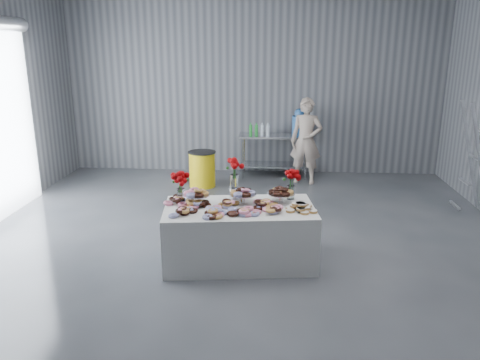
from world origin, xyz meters
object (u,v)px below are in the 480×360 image
object	(u,v)px
person	(306,141)
stepladder	(474,157)
display_table	(239,234)
trash_barrel	(202,169)
water_jug	(299,123)
prep_table	(274,148)

from	to	relation	value
person	stepladder	distance (m)	3.08
display_table	trash_barrel	xyz separation A→B (m)	(-0.98, 3.30, -0.02)
person	display_table	bearing A→B (deg)	-93.19
water_jug	trash_barrel	distance (m)	2.25
prep_table	water_jug	size ratio (longest dim) A/B	2.71
display_table	water_jug	distance (m)	4.33
prep_table	stepladder	distance (m)	3.86
water_jug	person	distance (m)	0.54
prep_table	person	xyz separation A→B (m)	(0.63, -0.44, 0.24)
person	trash_barrel	bearing A→B (deg)	-155.56
trash_barrel	stepladder	distance (m)	4.88
prep_table	display_table	bearing A→B (deg)	-96.13
display_table	prep_table	distance (m)	4.19
prep_table	person	bearing A→B (deg)	-34.86
water_jug	trash_barrel	bearing A→B (deg)	-155.97
display_table	stepladder	bearing A→B (deg)	29.92
person	stepladder	bearing A→B (deg)	-17.63
prep_table	stepladder	bearing A→B (deg)	-31.52
prep_table	stepladder	world-z (taller)	stepladder
display_table	trash_barrel	bearing A→B (deg)	106.48
water_jug	person	world-z (taller)	person
display_table	water_jug	bearing A→B (deg)	77.17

